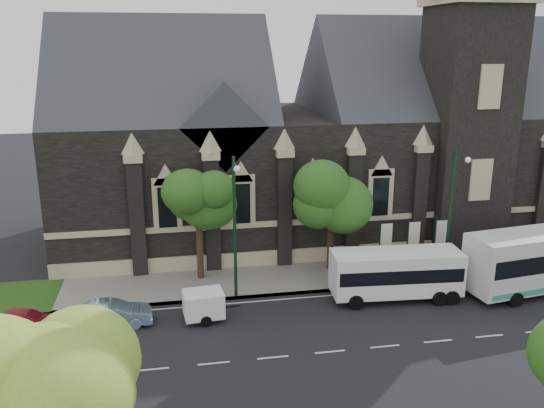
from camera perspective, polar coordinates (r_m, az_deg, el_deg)
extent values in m
plane|color=black|center=(30.18, 5.89, -14.70)|extent=(160.00, 160.00, 0.00)
cube|color=gray|center=(38.34, 1.94, -7.49)|extent=(80.00, 5.00, 0.15)
cube|color=black|center=(46.98, 4.18, 3.24)|extent=(40.00, 15.00, 10.00)
cube|color=#303338|center=(44.65, -10.96, 8.84)|extent=(16.00, 15.00, 15.00)
cube|color=#303338|center=(49.60, 15.71, 9.23)|extent=(20.00, 15.00, 15.00)
cube|color=#303338|center=(40.34, -5.23, 8.32)|extent=(6.00, 6.00, 6.00)
cube|color=black|center=(44.45, 18.96, 6.93)|extent=(5.50, 5.50, 18.00)
cube|color=tan|center=(44.08, 20.09, 18.80)|extent=(6.20, 6.20, 0.60)
cube|color=tan|center=(40.45, 6.78, -1.60)|extent=(40.00, 0.22, 0.40)
cube|color=tan|center=(41.30, 6.66, -5.04)|extent=(40.00, 0.25, 1.20)
cube|color=black|center=(39.33, 4.13, 0.40)|extent=(1.20, 0.12, 2.80)
sphere|color=#79A431|center=(18.81, -23.24, -14.55)|extent=(4.16, 4.16, 4.16)
sphere|color=#79A431|center=(18.95, -20.67, -11.34)|extent=(3.12, 3.12, 3.12)
cylinder|color=black|center=(39.24, 5.95, -4.01)|extent=(0.44, 0.44, 3.96)
sphere|color=#24541A|center=(38.14, 6.10, 1.16)|extent=(3.84, 3.84, 3.84)
sphere|color=#24541A|center=(38.84, 6.86, 2.50)|extent=(2.88, 2.88, 2.88)
cylinder|color=black|center=(37.81, -7.32, -4.85)|extent=(0.44, 0.44, 3.96)
sphere|color=#24541A|center=(36.70, -7.51, 0.40)|extent=(3.68, 3.68, 3.68)
sphere|color=#24541A|center=(37.22, -6.55, 1.76)|extent=(2.76, 2.76, 2.76)
cylinder|color=black|center=(38.21, 17.55, -1.27)|extent=(0.20, 0.20, 9.00)
cylinder|color=black|center=(36.54, 18.67, 4.67)|extent=(0.10, 1.60, 0.10)
sphere|color=silver|center=(35.88, 19.27, 4.25)|extent=(0.36, 0.36, 0.36)
cylinder|color=black|center=(34.11, -3.79, -2.60)|extent=(0.20, 0.20, 9.00)
cylinder|color=black|center=(32.23, -3.76, 4.05)|extent=(0.10, 1.60, 0.10)
sphere|color=silver|center=(31.47, -3.59, 3.57)|extent=(0.36, 0.36, 0.36)
cylinder|color=black|center=(38.83, 10.83, -4.41)|extent=(0.10, 0.10, 4.00)
cube|color=white|center=(38.79, 11.50, -3.53)|extent=(0.80, 0.04, 2.20)
cylinder|color=black|center=(39.58, 13.54, -4.18)|extent=(0.10, 0.10, 4.00)
cube|color=white|center=(39.56, 14.20, -3.31)|extent=(0.80, 0.04, 2.20)
cylinder|color=black|center=(40.41, 16.15, -3.95)|extent=(0.10, 0.10, 4.00)
cube|color=white|center=(40.41, 16.79, -3.10)|extent=(0.80, 0.04, 2.20)
cylinder|color=black|center=(37.45, 23.52, -8.88)|extent=(0.93, 0.40, 0.90)
cylinder|color=black|center=(39.40, 20.79, -7.33)|extent=(0.93, 0.40, 0.90)
cube|color=white|center=(35.75, 12.46, -6.75)|extent=(8.13, 3.09, 2.62)
cube|color=black|center=(35.70, 12.48, -6.54)|extent=(7.81, 3.10, 0.86)
cylinder|color=black|center=(34.43, 8.52, -9.85)|extent=(0.92, 0.35, 0.90)
cylinder|color=black|center=(36.62, 7.54, -8.16)|extent=(0.92, 0.35, 0.90)
cylinder|color=black|center=(36.03, 16.62, -9.16)|extent=(0.92, 0.35, 0.90)
cylinder|color=black|center=(38.13, 15.19, -7.61)|extent=(0.92, 0.35, 0.90)
cylinder|color=black|center=(36.33, 17.79, -9.04)|extent=(0.92, 0.35, 0.90)
cylinder|color=black|center=(38.42, 16.31, -7.51)|extent=(0.92, 0.35, 0.90)
cube|color=white|center=(32.88, -6.96, -10.01)|extent=(2.37, 1.86, 1.45)
cylinder|color=black|center=(32.45, -6.70, -11.75)|extent=(0.64, 0.28, 0.63)
cylinder|color=black|center=(33.93, -7.14, -10.46)|extent=(0.64, 0.28, 0.63)
cylinder|color=black|center=(33.26, -4.43, -10.37)|extent=(1.34, 0.20, 0.08)
imported|color=#7F9EB7|center=(33.31, -15.95, -10.71)|extent=(4.52, 1.82, 1.46)
imported|color=maroon|center=(34.39, -23.78, -10.76)|extent=(4.03, 1.94, 1.33)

